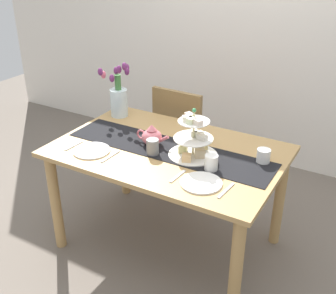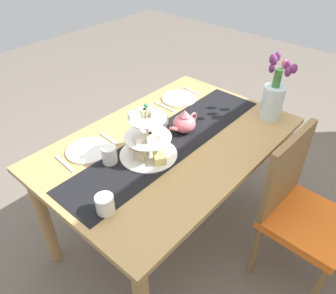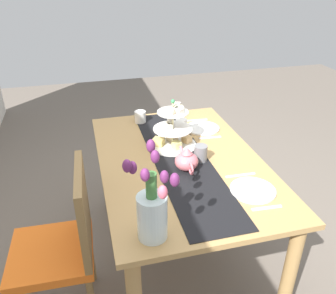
{
  "view_description": "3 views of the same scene",
  "coord_description": "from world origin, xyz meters",
  "px_view_note": "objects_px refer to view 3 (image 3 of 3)",
  "views": [
    {
      "loc": [
        1.16,
        -2.01,
        1.94
      ],
      "look_at": [
        0.04,
        -0.07,
        0.8
      ],
      "focal_mm": 44.56,
      "sensor_mm": 36.0,
      "label": 1
    },
    {
      "loc": [
        1.12,
        0.96,
        1.81
      ],
      "look_at": [
        0.09,
        0.06,
        0.78
      ],
      "focal_mm": 35.26,
      "sensor_mm": 36.0,
      "label": 2
    },
    {
      "loc": [
        -1.68,
        0.51,
        1.78
      ],
      "look_at": [
        -0.02,
        0.08,
        0.85
      ],
      "focal_mm": 37.12,
      "sensor_mm": 36.0,
      "label": 3
    }
  ],
  "objects_px": {
    "tiered_cake_stand": "(172,131)",
    "knife_right": "(196,120)",
    "cream_jug": "(140,117)",
    "fork_left": "(267,208)",
    "dining_table": "(180,175)",
    "dinner_plate_right": "(203,128)",
    "knife_left": "(240,175)",
    "fork_right": "(210,138)",
    "mug_grey": "(201,153)",
    "mug_white_text": "(181,126)",
    "tulip_vase": "(152,209)",
    "dinner_plate_left": "(253,190)",
    "chair_left": "(64,241)",
    "teapot": "(187,161)"
  },
  "relations": [
    {
      "from": "tiered_cake_stand",
      "to": "fork_left",
      "type": "distance_m",
      "value": 0.77
    },
    {
      "from": "fork_right",
      "to": "mug_white_text",
      "type": "distance_m",
      "value": 0.21
    },
    {
      "from": "tiered_cake_stand",
      "to": "knife_right",
      "type": "relative_size",
      "value": 1.79
    },
    {
      "from": "tiered_cake_stand",
      "to": "teapot",
      "type": "relative_size",
      "value": 1.28
    },
    {
      "from": "mug_grey",
      "to": "fork_left",
      "type": "bearing_deg",
      "value": -162.13
    },
    {
      "from": "chair_left",
      "to": "teapot",
      "type": "relative_size",
      "value": 3.82
    },
    {
      "from": "fork_left",
      "to": "fork_right",
      "type": "bearing_deg",
      "value": 0.0
    },
    {
      "from": "dinner_plate_left",
      "to": "mug_grey",
      "type": "height_order",
      "value": "mug_grey"
    },
    {
      "from": "cream_jug",
      "to": "mug_grey",
      "type": "xyz_separation_m",
      "value": [
        -0.62,
        -0.24,
        0.01
      ]
    },
    {
      "from": "tulip_vase",
      "to": "dinner_plate_left",
      "type": "xyz_separation_m",
      "value": [
        0.19,
        -0.56,
        -0.14
      ]
    },
    {
      "from": "fork_left",
      "to": "fork_right",
      "type": "relative_size",
      "value": 1.0
    },
    {
      "from": "fork_left",
      "to": "knife_right",
      "type": "height_order",
      "value": "same"
    },
    {
      "from": "fork_right",
      "to": "tulip_vase",
      "type": "bearing_deg",
      "value": 145.12
    },
    {
      "from": "chair_left",
      "to": "knife_left",
      "type": "distance_m",
      "value": 0.99
    },
    {
      "from": "dining_table",
      "to": "fork_right",
      "type": "height_order",
      "value": "fork_right"
    },
    {
      "from": "fork_left",
      "to": "mug_white_text",
      "type": "height_order",
      "value": "mug_white_text"
    },
    {
      "from": "fork_left",
      "to": "knife_left",
      "type": "relative_size",
      "value": 0.88
    },
    {
      "from": "chair_left",
      "to": "knife_right",
      "type": "bearing_deg",
      "value": -51.64
    },
    {
      "from": "teapot",
      "to": "fork_right",
      "type": "bearing_deg",
      "value": -38.46
    },
    {
      "from": "knife_left",
      "to": "knife_right",
      "type": "height_order",
      "value": "same"
    },
    {
      "from": "fork_right",
      "to": "mug_grey",
      "type": "height_order",
      "value": "mug_grey"
    },
    {
      "from": "cream_jug",
      "to": "dinner_plate_left",
      "type": "bearing_deg",
      "value": -157.68
    },
    {
      "from": "cream_jug",
      "to": "fork_right",
      "type": "distance_m",
      "value": 0.53
    },
    {
      "from": "fork_right",
      "to": "mug_white_text",
      "type": "bearing_deg",
      "value": 51.16
    },
    {
      "from": "knife_right",
      "to": "mug_white_text",
      "type": "distance_m",
      "value": 0.23
    },
    {
      "from": "tulip_vase",
      "to": "knife_left",
      "type": "xyz_separation_m",
      "value": [
        0.34,
        -0.56,
        -0.14
      ]
    },
    {
      "from": "chair_left",
      "to": "teapot",
      "type": "xyz_separation_m",
      "value": [
        0.13,
        -0.69,
        0.3
      ]
    },
    {
      "from": "fork_left",
      "to": "mug_grey",
      "type": "xyz_separation_m",
      "value": [
        0.49,
        0.16,
        0.05
      ]
    },
    {
      "from": "dining_table",
      "to": "knife_right",
      "type": "relative_size",
      "value": 8.35
    },
    {
      "from": "teapot",
      "to": "tulip_vase",
      "type": "distance_m",
      "value": 0.56
    },
    {
      "from": "tiered_cake_stand",
      "to": "tulip_vase",
      "type": "distance_m",
      "value": 0.82
    },
    {
      "from": "chair_left",
      "to": "fork_left",
      "type": "bearing_deg",
      "value": -106.74
    },
    {
      "from": "dining_table",
      "to": "dinner_plate_right",
      "type": "bearing_deg",
      "value": -36.57
    },
    {
      "from": "tiered_cake_stand",
      "to": "teapot",
      "type": "height_order",
      "value": "tiered_cake_stand"
    },
    {
      "from": "knife_right",
      "to": "dinner_plate_left",
      "type": "bearing_deg",
      "value": 180.0
    },
    {
      "from": "knife_right",
      "to": "cream_jug",
      "type": "bearing_deg",
      "value": 80.49
    },
    {
      "from": "chair_left",
      "to": "teapot",
      "type": "bearing_deg",
      "value": -79.15
    },
    {
      "from": "chair_left",
      "to": "knife_right",
      "type": "xyz_separation_m",
      "value": [
        0.76,
        -0.96,
        0.25
      ]
    },
    {
      "from": "tiered_cake_stand",
      "to": "dinner_plate_left",
      "type": "xyz_separation_m",
      "value": [
        -0.57,
        -0.27,
        -0.09
      ]
    },
    {
      "from": "mug_grey",
      "to": "cream_jug",
      "type": "bearing_deg",
      "value": 21.03
    },
    {
      "from": "knife_left",
      "to": "cream_jug",
      "type": "bearing_deg",
      "value": 25.78
    },
    {
      "from": "teapot",
      "to": "mug_white_text",
      "type": "relative_size",
      "value": 2.51
    },
    {
      "from": "teapot",
      "to": "mug_white_text",
      "type": "distance_m",
      "value": 0.48
    },
    {
      "from": "tulip_vase",
      "to": "knife_left",
      "type": "relative_size",
      "value": 2.46
    },
    {
      "from": "cream_jug",
      "to": "fork_left",
      "type": "height_order",
      "value": "cream_jug"
    },
    {
      "from": "teapot",
      "to": "fork_right",
      "type": "distance_m",
      "value": 0.43
    },
    {
      "from": "knife_left",
      "to": "chair_left",
      "type": "bearing_deg",
      "value": 90.13
    },
    {
      "from": "dining_table",
      "to": "knife_right",
      "type": "height_order",
      "value": "knife_right"
    },
    {
      "from": "cream_jug",
      "to": "mug_white_text",
      "type": "distance_m",
      "value": 0.33
    },
    {
      "from": "dining_table",
      "to": "fork_left",
      "type": "height_order",
      "value": "fork_left"
    }
  ]
}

